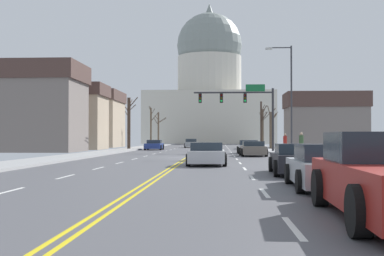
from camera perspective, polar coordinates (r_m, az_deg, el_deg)
ground at (r=37.79m, az=-0.41°, el=-3.28°), size 20.00×180.00×0.20m
signal_gantry at (r=50.26m, az=5.87°, el=2.83°), size 7.91×0.41×6.59m
street_lamp_right at (r=42.07m, az=10.81°, el=4.15°), size 2.17×0.24×8.84m
capitol_building at (r=122.38m, az=1.98°, el=4.30°), size 30.29×19.66×33.96m
sedan_near_00 at (r=46.64m, az=6.36°, el=-2.17°), size 2.01×4.22×1.22m
sedan_near_01 at (r=40.35m, az=6.89°, el=-2.37°), size 2.09×4.30×1.18m
sedan_near_02 at (r=32.92m, az=1.94°, el=-2.69°), size 2.00×4.39×1.16m
sedan_near_03 at (r=27.12m, az=1.70°, el=-2.99°), size 2.10×4.43×1.22m
sedan_near_04 at (r=20.80m, az=11.61°, el=-3.53°), size 2.08×4.61×1.23m
sedan_near_05 at (r=15.18m, az=15.00°, el=-4.33°), size 2.20×4.61×1.29m
sedan_oncoming_00 at (r=60.10m, az=-4.28°, el=-1.94°), size 2.08×4.32×1.18m
sedan_oncoming_01 at (r=73.63m, az=-0.10°, el=-1.75°), size 2.12×4.48×1.26m
flank_building_00 at (r=78.01m, az=-11.51°, el=1.01°), size 9.58×9.93×8.44m
flank_building_01 at (r=55.32m, az=-18.98°, el=2.25°), size 13.28×7.73×9.13m
flank_building_02 at (r=64.86m, az=-15.93°, el=1.25°), size 14.41×6.34×8.01m
flank_building_03 at (r=75.02m, az=14.82°, el=0.91°), size 11.51×6.59×7.89m
bare_tree_00 at (r=77.46m, az=7.98°, el=0.10°), size 1.65×0.96×5.60m
bare_tree_01 at (r=60.68m, az=-7.12°, el=0.71°), size 1.87×2.92×6.15m
bare_tree_02 at (r=66.63m, az=7.84°, el=0.55°), size 0.96×2.06×6.04m
bare_tree_03 at (r=88.43m, az=-3.81°, el=0.06°), size 2.30×2.28×5.75m
bare_tree_04 at (r=60.98m, az=8.92°, el=-0.07°), size 1.39×1.65×5.18m
bare_tree_05 at (r=83.13m, az=-4.64°, el=0.33°), size 1.42×1.59×6.45m
pedestrian_00 at (r=38.16m, az=12.23°, el=-1.62°), size 0.35×0.34×1.72m
pedestrian_01 at (r=46.85m, az=10.45°, el=-1.55°), size 0.35×0.34×1.68m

